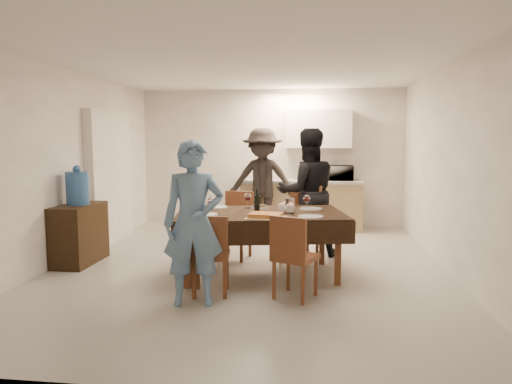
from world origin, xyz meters
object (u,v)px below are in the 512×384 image
at_px(console, 79,234).
at_px(wine_bottle, 257,200).
at_px(water_jug, 77,188).
at_px(person_kitchen, 262,181).
at_px(person_far, 307,193).
at_px(savoury_tart, 266,215).
at_px(water_pitcher, 289,206).
at_px(microwave, 340,173).
at_px(person_near, 194,223).
at_px(dining_table, 261,215).

bearing_deg(console, wine_bottle, -4.82).
bearing_deg(water_jug, person_kitchen, 46.63).
height_order(water_jug, person_far, person_far).
height_order(console, person_far, person_far).
relative_size(wine_bottle, person_far, 0.16).
distance_m(savoury_tart, person_kitchen, 2.99).
distance_m(console, water_pitcher, 2.87).
relative_size(person_far, person_kitchen, 0.97).
relative_size(water_pitcher, microwave, 0.38).
bearing_deg(person_kitchen, microwave, 18.15).
xyz_separation_m(console, microwave, (3.57, 2.78, 0.65)).
distance_m(wine_bottle, person_near, 1.21).
xyz_separation_m(water_pitcher, person_far, (0.20, 1.10, 0.03)).
bearing_deg(console, person_far, 14.81).
bearing_deg(dining_table, wine_bottle, 124.40).
distance_m(microwave, person_kitchen, 1.45).
distance_m(console, person_kitchen, 3.25).
relative_size(water_jug, water_pitcher, 2.38).
bearing_deg(person_far, wine_bottle, 43.87).
bearing_deg(microwave, person_kitchen, 18.15).
height_order(wine_bottle, person_kitchen, person_kitchen).
xyz_separation_m(savoury_tart, microwave, (1.01, 3.41, 0.24)).
xyz_separation_m(water_pitcher, person_kitchen, (-0.61, 2.63, 0.06)).
relative_size(wine_bottle, savoury_tart, 0.67).
bearing_deg(wine_bottle, dining_table, -45.00).
bearing_deg(dining_table, water_jug, 163.52).
bearing_deg(person_near, savoury_tart, 32.71).
xyz_separation_m(console, person_far, (3.01, 0.80, 0.51)).
relative_size(water_pitcher, savoury_tart, 0.44).
height_order(wine_bottle, microwave, microwave).
xyz_separation_m(savoury_tart, person_kitchen, (-0.36, 2.96, 0.13)).
bearing_deg(water_jug, water_pitcher, -6.16).
bearing_deg(water_pitcher, person_kitchen, 103.09).
height_order(water_jug, water_pitcher, water_jug).
height_order(person_near, person_far, person_far).
bearing_deg(dining_table, person_kitchen, 85.20).
bearing_deg(savoury_tart, person_kitchen, 96.97).
relative_size(dining_table, person_kitchen, 1.17).
relative_size(savoury_tart, person_near, 0.26).
height_order(dining_table, water_pitcher, water_pitcher).
relative_size(console, savoury_tart, 2.03).
height_order(microwave, person_near, person_near).
height_order(savoury_tart, person_far, person_far).
bearing_deg(wine_bottle, water_pitcher, -14.04).
xyz_separation_m(microwave, person_far, (-0.56, -1.98, -0.14)).
bearing_deg(water_jug, wine_bottle, -4.82).
xyz_separation_m(dining_table, microwave, (1.11, 3.03, 0.31)).
bearing_deg(water_pitcher, dining_table, 171.87).
bearing_deg(water_pitcher, wine_bottle, 165.96).
distance_m(water_pitcher, microwave, 3.18).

